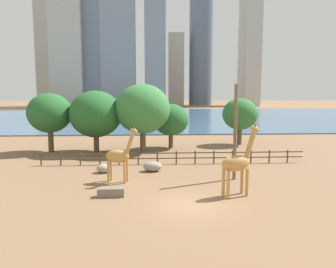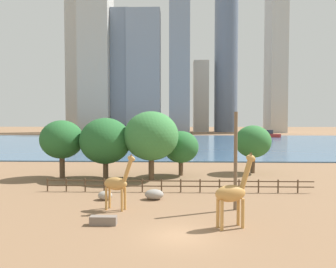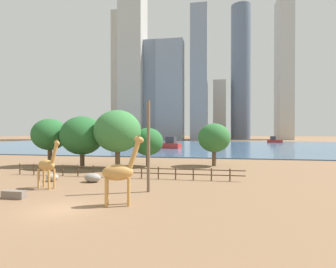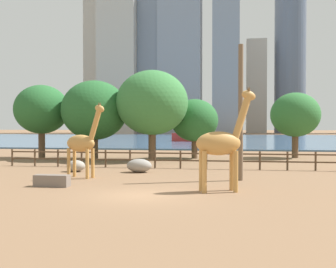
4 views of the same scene
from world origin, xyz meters
The scene contains 24 objects.
ground_plane centered at (0.00, 80.00, 0.00)m, with size 400.00×400.00×0.00m, color brown.
harbor_water centered at (0.00, 77.00, 0.10)m, with size 180.00×86.00×0.20m, color #3D6084.
giraffe_tall centered at (-4.85, 5.62, 2.09)m, with size 2.75×1.30×4.50m.
giraffe_companion centered at (3.52, 1.68, 2.31)m, with size 2.99×1.50×4.98m.
utility_pole centered at (4.43, 5.95, 3.86)m, with size 0.28×0.28×7.72m, color brown.
boulder_near_fence centered at (-6.54, 8.79, 0.39)m, with size 1.26×1.04×0.78m, color gray.
boulder_by_pole centered at (-2.20, 9.06, 0.45)m, with size 1.68×1.20×0.90m, color gray.
feeding_trough centered at (-5.11, 1.95, 0.30)m, with size 1.80×0.60×0.60m, color #72665B.
enclosure_fence centered at (-0.35, 12.00, 0.76)m, with size 26.12×0.14×1.30m.
tree_left_large centered at (-3.24, 18.61, 5.16)m, with size 6.43×6.43×8.07m.
tree_center_broad centered at (0.28, 21.58, 3.61)m, with size 4.48×4.48×5.65m.
tree_right_tall centered at (9.82, 23.80, 4.15)m, with size 4.75×4.75×6.32m.
tree_left_small centered at (-14.22, 19.55, 4.65)m, with size 5.18×5.18×7.01m.
tree_right_small centered at (-8.78, 19.10, 4.53)m, with size 6.12×6.12×7.30m.
boat_ferry centered at (35.63, 106.34, 1.15)m, with size 6.69×3.70×2.79m.
boat_sailboat centered at (-3.48, 59.84, 1.35)m, with size 8.17×4.92×3.38m.
skyline_tower_needle centered at (-50.67, 155.78, 43.34)m, with size 17.24×10.41×86.68m, color #B7B2A8.
skyline_block_central centered at (-27.65, 139.93, 29.64)m, with size 8.94×11.92×59.29m, color slate.
skyline_tower_glass centered at (-39.32, 137.01, 52.94)m, with size 14.17×15.54×105.87m, color #B7B2A8.
skyline_block_left centered at (-16.67, 138.44, 29.53)m, with size 15.94×9.54×59.05m, color gray.
skyline_block_right centered at (0.49, 140.53, 38.93)m, with size 9.68×15.20×77.87m, color gray.
skyline_tower_short centered at (51.78, 157.48, 43.65)m, with size 8.51×15.55×87.30m, color #B7B2A8.
skyline_block_wide centered at (12.53, 164.51, 19.62)m, with size 8.33×9.71×39.24m, color #ADA89E.
skyline_tower_far centered at (26.42, 164.23, 44.17)m, with size 12.82×12.82×88.35m, color slate.
Camera 2 is at (-0.07, -19.70, 7.15)m, focal length 35.00 mm.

